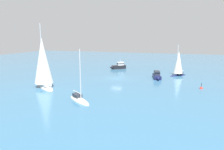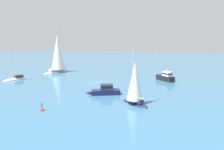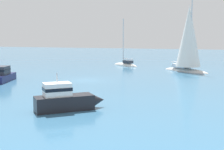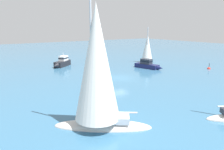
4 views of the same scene
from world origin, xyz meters
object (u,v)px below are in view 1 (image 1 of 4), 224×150
Objects in this scene: sailboat at (178,64)px; channel_buoy at (201,88)px; yacht at (79,100)px; powerboat at (157,76)px; sloop at (43,64)px; motor_cruiser at (118,66)px.

channel_buoy is at bearing 64.92° from sailboat.
channel_buoy is at bearing 72.94° from yacht.
sailboat is 13.44m from channel_buoy.
powerboat is 0.47× the size of sloop.
sailboat is 5.79× the size of channel_buoy.
channel_buoy is at bearing 38.53° from powerboat.
yacht reaches higher than channel_buoy.
powerboat is at bearing -105.60° from sloop.
motor_cruiser is 28.02m from sloop.
motor_cruiser is 0.38× the size of sloop.
powerboat is at bearing 2.64° from sailboat.
sloop is at bearing -74.00° from channel_buoy.
sloop is (20.79, -25.04, 1.58)m from sailboat.
channel_buoy is (-8.46, 29.52, -4.56)m from sloop.
powerboat is 7.37m from sailboat.
sloop reaches higher than yacht.
yacht is 0.67× the size of sloop.
powerboat is 0.73× the size of sailboat.
sloop reaches higher than sailboat.
sailboat is (-5.18, 4.71, 2.29)m from powerboat.
channel_buoy is at bearing -127.11° from sloop.
sloop reaches higher than motor_cruiser.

